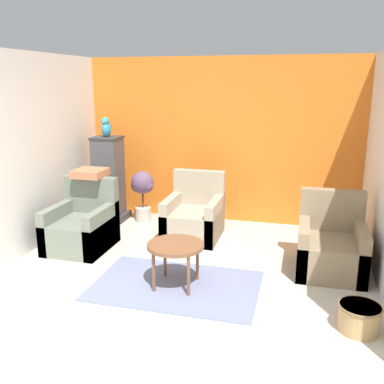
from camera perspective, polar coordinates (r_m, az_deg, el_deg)
ground_plane at (r=3.88m, az=-6.86°, el=-19.05°), size 20.00×20.00×0.00m
wall_back_accent at (r=6.64m, az=3.88°, el=6.82°), size 4.32×0.06×2.51m
wall_left at (r=5.86m, az=-20.65°, el=4.90°), size 0.06×3.44×2.51m
area_rug at (r=4.73m, az=-2.10°, el=-12.34°), size 1.78×1.16×0.01m
coffee_table at (r=4.55m, az=-2.15°, el=-7.53°), size 0.60×0.60×0.49m
armchair_left at (r=5.83m, az=-14.46°, el=-4.58°), size 0.74×0.84×0.90m
armchair_right at (r=5.22m, az=18.01°, el=-7.09°), size 0.74×0.84×0.90m
armchair_middle at (r=6.04m, az=0.27°, el=-3.42°), size 0.74×0.84×0.90m
birdcage at (r=6.81m, az=-11.03°, el=1.44°), size 0.52×0.52×1.33m
parrot at (r=6.68m, az=-11.36°, el=8.41°), size 0.14×0.25×0.30m
potted_plant at (r=6.67m, az=-6.63°, el=0.36°), size 0.38×0.35×0.80m
wicker_basket at (r=4.18m, az=21.40°, el=-15.26°), size 0.37×0.37×0.25m
throw_pillow at (r=5.91m, az=-13.44°, el=2.49°), size 0.41×0.41×0.10m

